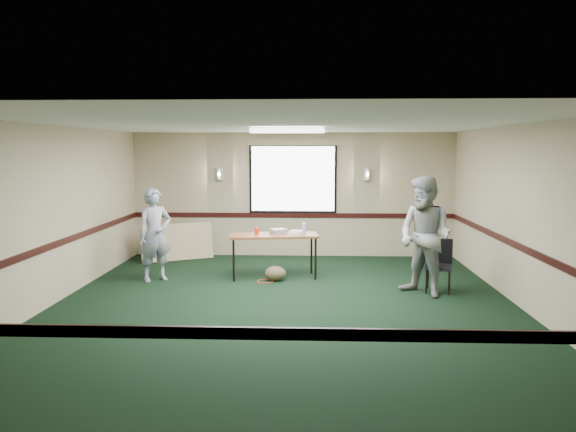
{
  "coord_description": "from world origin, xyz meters",
  "views": [
    {
      "loc": [
        0.38,
        -8.22,
        2.33
      ],
      "look_at": [
        0.0,
        1.3,
        1.2
      ],
      "focal_mm": 35.0,
      "sensor_mm": 36.0,
      "label": 1
    }
  ],
  "objects_px": {
    "folding_table": "(274,238)",
    "person_left": "(155,235)",
    "projector": "(278,231)",
    "conference_chair": "(439,261)",
    "person_right": "(425,236)"
  },
  "relations": [
    {
      "from": "projector",
      "to": "conference_chair",
      "type": "xyz_separation_m",
      "value": [
        2.72,
        -0.94,
        -0.34
      ]
    },
    {
      "from": "projector",
      "to": "person_right",
      "type": "height_order",
      "value": "person_right"
    },
    {
      "from": "projector",
      "to": "conference_chair",
      "type": "height_order",
      "value": "projector"
    },
    {
      "from": "conference_chair",
      "to": "person_left",
      "type": "bearing_deg",
      "value": -170.66
    },
    {
      "from": "person_left",
      "to": "conference_chair",
      "type": "bearing_deg",
      "value": -42.17
    },
    {
      "from": "person_right",
      "to": "folding_table",
      "type": "bearing_deg",
      "value": -158.11
    },
    {
      "from": "folding_table",
      "to": "person_left",
      "type": "relative_size",
      "value": 1.01
    },
    {
      "from": "folding_table",
      "to": "person_left",
      "type": "xyz_separation_m",
      "value": [
        -2.1,
        -0.32,
        0.09
      ]
    },
    {
      "from": "projector",
      "to": "person_right",
      "type": "xyz_separation_m",
      "value": [
        2.41,
        -1.26,
        0.12
      ]
    },
    {
      "from": "projector",
      "to": "person_left",
      "type": "xyz_separation_m",
      "value": [
        -2.17,
        -0.41,
        -0.01
      ]
    },
    {
      "from": "person_right",
      "to": "person_left",
      "type": "bearing_deg",
      "value": -143.34
    },
    {
      "from": "conference_chair",
      "to": "projector",
      "type": "bearing_deg",
      "value": 176.5
    },
    {
      "from": "conference_chair",
      "to": "person_right",
      "type": "bearing_deg",
      "value": -117.83
    },
    {
      "from": "projector",
      "to": "person_left",
      "type": "bearing_deg",
      "value": 158.08
    },
    {
      "from": "folding_table",
      "to": "person_right",
      "type": "xyz_separation_m",
      "value": [
        2.49,
        -1.18,
        0.22
      ]
    }
  ]
}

